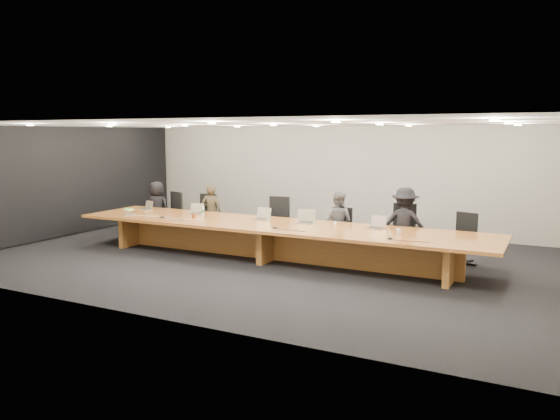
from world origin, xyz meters
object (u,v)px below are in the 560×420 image
object	(u,v)px
person_a	(157,208)
chair_far_left	(169,213)
laptop_b	(195,209)
conference_table	(273,235)
chair_mid_left	(276,221)
chair_right	(403,231)
chair_mid_right	(339,230)
mic_center	(275,227)
mic_left	(162,217)
amber_mug	(194,216)
laptop_c	(261,214)
paper_cup_near	(335,224)
laptop_e	(376,222)
person_d	(404,224)
laptop_a	(145,205)
chair_left	(203,216)
paper_cup_far	(399,231)
laptop_d	(306,216)
av_box	(130,214)
water_bottle	(203,211)
chair_far_right	(461,238)
mic_right	(390,238)
person_b	(211,212)
person_c	(338,222)

from	to	relation	value
person_a	chair_far_left	bearing A→B (deg)	177.16
laptop_b	conference_table	bearing A→B (deg)	-20.12
chair_mid_left	chair_right	size ratio (longest dim) A/B	1.01
chair_mid_right	mic_center	size ratio (longest dim) A/B	7.77
mic_left	chair_mid_right	bearing A→B (deg)	24.48
amber_mug	laptop_c	bearing A→B (deg)	17.38
paper_cup_near	mic_center	distance (m)	1.26
laptop_b	laptop_c	xyz separation A→B (m)	(1.77, -0.05, 0.01)
laptop_c	laptop_e	world-z (taller)	laptop_c
person_d	laptop_a	world-z (taller)	person_d
person_a	chair_mid_right	bearing A→B (deg)	173.96
conference_table	chair_left	world-z (taller)	chair_left
paper_cup_far	mic_center	distance (m)	2.39
person_a	laptop_e	bearing A→B (deg)	166.04
laptop_d	laptop_e	distance (m)	1.50
person_d	av_box	distance (m)	6.13
laptop_a	laptop_c	xyz separation A→B (m)	(3.27, -0.08, 0.02)
laptop_d	amber_mug	world-z (taller)	laptop_d
person_d	av_box	world-z (taller)	person_d
chair_far_left	person_d	distance (m)	6.06
water_bottle	laptop_d	bearing A→B (deg)	4.38
chair_far_right	mic_right	distance (m)	2.07
person_d	laptop_a	size ratio (longest dim) A/B	5.20
chair_mid_right	av_box	size ratio (longest dim) A/B	4.68
chair_left	laptop_b	distance (m)	0.93
laptop_d	paper_cup_near	xyz separation A→B (m)	(0.66, -0.02, -0.11)
chair_far_left	paper_cup_far	distance (m)	6.36
chair_far_right	person_b	size ratio (longest dim) A/B	0.77
laptop_a	amber_mug	xyz separation A→B (m)	(1.83, -0.53, -0.06)
paper_cup_near	laptop_c	bearing A→B (deg)	-178.57
amber_mug	conference_table	bearing A→B (deg)	3.80
chair_far_right	mic_center	world-z (taller)	chair_far_right
laptop_a	person_b	bearing A→B (deg)	46.75
water_bottle	av_box	xyz separation A→B (m)	(-1.59, -0.60, -0.10)
av_box	mic_right	world-z (taller)	av_box
laptop_b	chair_right	bearing A→B (deg)	1.24
person_a	mic_left	distance (m)	2.12
chair_far_left	person_a	bearing A→B (deg)	-156.44
paper_cup_far	mic_center	size ratio (longest dim) A/B	0.78
person_a	paper_cup_far	world-z (taller)	person_a
person_d	amber_mug	bearing A→B (deg)	12.40
chair_far_left	laptop_a	world-z (taller)	chair_far_left
laptop_e	paper_cup_near	distance (m)	0.84
chair_far_left	conference_table	bearing A→B (deg)	1.55
laptop_a	mic_left	bearing A→B (deg)	-17.13
person_c	laptop_d	world-z (taller)	person_c
chair_left	amber_mug	world-z (taller)	chair_left
laptop_c	water_bottle	distance (m)	1.44
chair_far_left	laptop_b	xyz separation A→B (m)	(1.39, -0.81, 0.31)
laptop_d	paper_cup_far	xyz separation A→B (m)	(2.05, -0.36, -0.09)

